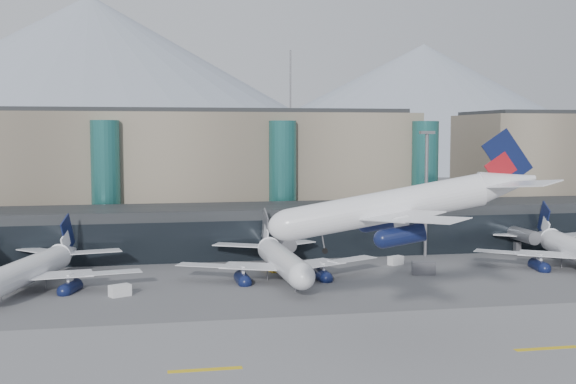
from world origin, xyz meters
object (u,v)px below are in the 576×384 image
at_px(veh_a, 120,290).
at_px(veh_c, 424,268).
at_px(jet_parked_mid, 279,251).
at_px(veh_d, 396,260).
at_px(veh_b, 274,268).
at_px(jet_parked_right, 570,241).
at_px(lightmast_mid, 426,186).
at_px(jet_parked_left, 37,259).
at_px(hero_jet, 413,195).

height_order(veh_a, veh_c, veh_c).
bearing_deg(jet_parked_mid, veh_c, -97.52).
bearing_deg(veh_d, jet_parked_mid, 169.78).
height_order(veh_b, veh_c, veh_c).
bearing_deg(jet_parked_right, lightmast_mid, 65.62).
distance_m(jet_parked_right, veh_a, 83.93).
xyz_separation_m(jet_parked_mid, jet_parked_right, (56.34, 0.02, 0.12)).
distance_m(veh_a, veh_d, 53.71).
bearing_deg(jet_parked_right, veh_a, 106.48).
xyz_separation_m(jet_parked_left, veh_b, (40.41, 4.91, -3.76)).
bearing_deg(veh_d, lightmast_mid, 15.56).
distance_m(veh_b, veh_d, 24.17).
relative_size(veh_b, veh_c, 0.63).
xyz_separation_m(jet_parked_left, veh_a, (13.56, -9.99, -3.61)).
bearing_deg(veh_a, hero_jet, -68.48).
height_order(hero_jet, veh_c, hero_jet).
height_order(lightmast_mid, hero_jet, lightmast_mid).
distance_m(veh_c, veh_d, 9.89).
height_order(jet_parked_mid, veh_c, jet_parked_mid).
xyz_separation_m(veh_a, veh_d, (50.92, 17.09, -0.05)).
bearing_deg(veh_b, jet_parked_mid, 166.22).
relative_size(hero_jet, veh_b, 13.17).
bearing_deg(jet_parked_right, veh_c, 104.65).
bearing_deg(veh_d, jet_parked_right, -38.74).
height_order(hero_jet, veh_d, hero_jet).
height_order(hero_jet, jet_parked_right, hero_jet).
bearing_deg(veh_c, jet_parked_mid, -169.87).
relative_size(lightmast_mid, veh_c, 6.23).
xyz_separation_m(veh_a, veh_b, (26.85, 14.89, -0.15)).
bearing_deg(jet_parked_mid, veh_d, -75.27).
bearing_deg(jet_parked_right, jet_parked_mid, 99.58).
bearing_deg(veh_b, hero_jet, 176.68).
relative_size(hero_jet, veh_a, 10.72).
relative_size(lightmast_mid, jet_parked_mid, 0.68).
xyz_separation_m(hero_jet, veh_a, (-35.79, 31.35, -16.96)).
bearing_deg(jet_parked_left, lightmast_mid, -62.04).
distance_m(lightmast_mid, veh_c, 23.74).
bearing_deg(jet_parked_left, veh_c, -76.19).
xyz_separation_m(hero_jet, jet_parked_left, (-49.35, 41.34, -13.35)).
relative_size(jet_parked_left, veh_b, 14.35).
bearing_deg(veh_b, veh_a, 104.75).
relative_size(lightmast_mid, jet_parked_right, 0.66).
distance_m(lightmast_mid, veh_a, 66.85).
distance_m(jet_parked_left, veh_a, 17.22).
bearing_deg(lightmast_mid, veh_d, -137.93).
height_order(lightmast_mid, veh_a, lightmast_mid).
bearing_deg(veh_b, veh_d, -99.04).
relative_size(veh_a, veh_d, 1.08).
bearing_deg(jet_parked_left, veh_a, -110.32).
distance_m(lightmast_mid, jet_parked_mid, 38.09).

